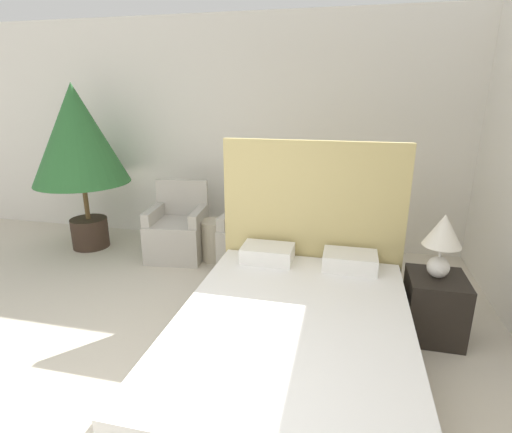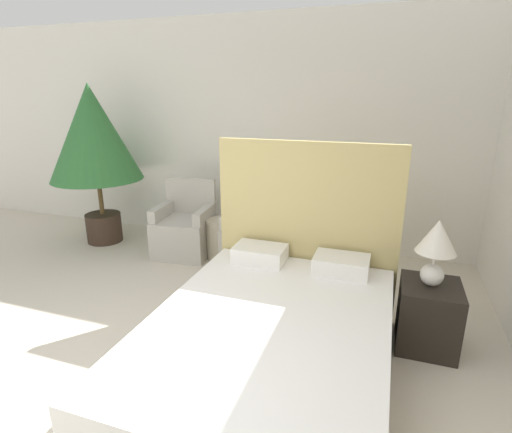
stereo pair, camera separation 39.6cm
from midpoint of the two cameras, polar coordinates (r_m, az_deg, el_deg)
wall_back at (r=5.29m, az=2.95°, el=11.64°), size 10.00×0.06×2.90m
bed at (r=2.95m, az=6.37°, el=-17.18°), size 1.63×2.25×1.58m
armchair_near_window_left at (r=5.07m, az=-7.99°, el=-2.20°), size 0.73×0.70×0.92m
armchair_near_window_right at (r=4.73m, az=2.44°, el=-3.48°), size 0.71×0.68×0.92m
potted_palm at (r=5.55m, az=-20.33°, el=10.55°), size 1.17×1.17×2.09m
nightstand at (r=3.63m, az=26.33°, el=-12.66°), size 0.45×0.49×0.54m
table_lamp at (r=3.39m, az=27.49°, el=-3.53°), size 0.30×0.30×0.53m
side_table at (r=4.92m, az=-2.83°, el=-3.23°), size 0.34×0.34×0.50m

